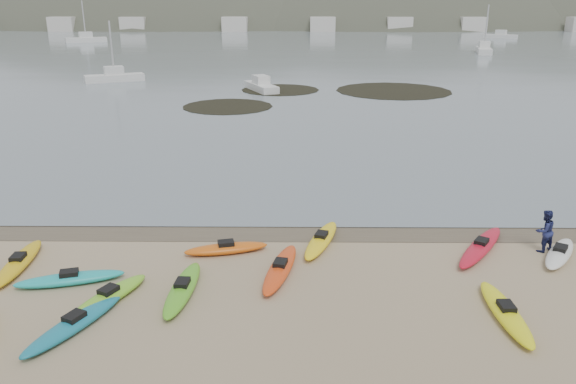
{
  "coord_description": "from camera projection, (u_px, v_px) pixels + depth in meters",
  "views": [
    {
      "loc": [
        0.2,
        -20.54,
        8.55
      ],
      "look_at": [
        0.0,
        0.0,
        1.5
      ],
      "focal_mm": 35.0,
      "sensor_mm": 36.0,
      "label": 1
    }
  ],
  "objects": [
    {
      "name": "ground",
      "position": [
        288.0,
        228.0,
        22.21
      ],
      "size": [
        600.0,
        600.0,
        0.0
      ],
      "primitive_type": "plane",
      "color": "tan",
      "rests_on": "ground"
    },
    {
      "name": "wet_sand",
      "position": [
        288.0,
        231.0,
        21.92
      ],
      "size": [
        60.0,
        60.0,
        0.0
      ],
      "primitive_type": "plane",
      "color": "brown",
      "rests_on": "ground"
    },
    {
      "name": "water",
      "position": [
        293.0,
        16.0,
        305.95
      ],
      "size": [
        1200.0,
        1200.0,
        0.0
      ],
      "primitive_type": "plane",
      "color": "slate",
      "rests_on": "ground"
    },
    {
      "name": "kayaks",
      "position": [
        245.0,
        277.0,
        17.93
      ],
      "size": [
        20.17,
        10.08,
        0.34
      ],
      "color": "yellow",
      "rests_on": "ground"
    },
    {
      "name": "person_east",
      "position": [
        545.0,
        231.0,
        19.91
      ],
      "size": [
        0.92,
        0.83,
        1.56
      ],
      "primitive_type": "imported",
      "rotation": [
        0.0,
        0.0,
        3.51
      ],
      "color": "navy",
      "rests_on": "ground"
    },
    {
      "name": "kelp_mats",
      "position": [
        330.0,
        94.0,
        53.62
      ],
      "size": [
        24.86,
        18.21,
        0.04
      ],
      "color": "black",
      "rests_on": "water"
    },
    {
      "name": "moored_boats",
      "position": [
        302.0,
        47.0,
        100.78
      ],
      "size": [
        99.98,
        86.06,
        1.15
      ],
      "color": "silver",
      "rests_on": "ground"
    },
    {
      "name": "far_hills",
      "position": [
        398.0,
        69.0,
        210.48
      ],
      "size": [
        550.0,
        135.0,
        80.0
      ],
      "color": "#384235",
      "rests_on": "ground"
    },
    {
      "name": "far_town",
      "position": [
        314.0,
        24.0,
        158.65
      ],
      "size": [
        199.0,
        5.0,
        4.0
      ],
      "color": "beige",
      "rests_on": "ground"
    }
  ]
}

